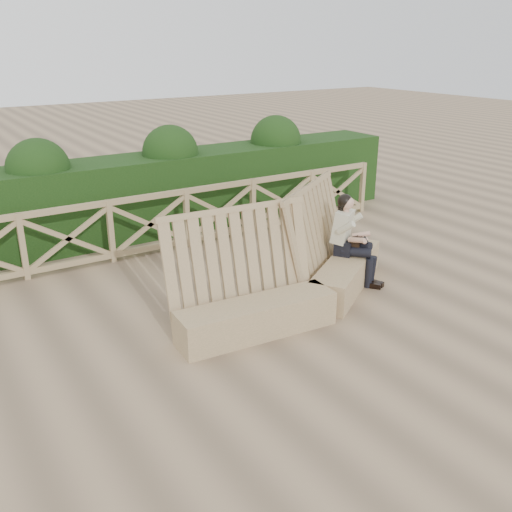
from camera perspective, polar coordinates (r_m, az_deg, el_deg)
ground at (r=7.55m, az=0.10°, el=-7.67°), size 60.00×60.00×0.00m
bench at (r=8.10m, az=4.51°, el=-2.51°), size 4.07×1.84×1.59m
woman at (r=8.92m, az=9.38°, el=1.98°), size 0.67×0.88×1.41m
guardrail at (r=10.23m, az=-10.57°, el=3.14°), size 10.10×0.09×1.10m
hedge at (r=11.26m, az=-13.00°, el=5.63°), size 12.00×1.20×1.50m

